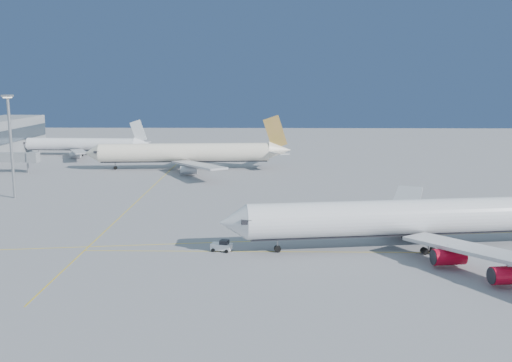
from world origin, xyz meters
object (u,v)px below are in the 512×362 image
airliner_third (84,144)px  airliner_etihad (189,153)px  airliner_virgin (422,217)px  light_mast (11,138)px  pushback_tug (222,246)px

airliner_third → airliner_etihad: bearing=-34.4°
airliner_virgin → light_mast: bearing=147.6°
light_mast → airliner_third: bearing=95.9°
airliner_virgin → airliner_etihad: size_ratio=1.05×
light_mast → airliner_virgin: bearing=-24.1°
airliner_etihad → pushback_tug: 97.13m
airliner_etihad → light_mast: (-39.13, -49.53, 10.13)m
pushback_tug → airliner_etihad: bearing=116.2°
airliner_etihad → pushback_tug: bearing=-83.2°
pushback_tug → light_mast: 75.15m
airliner_etihad → pushback_tug: size_ratio=17.76×
pushback_tug → airliner_virgin: bearing=20.5°
airliner_third → light_mast: 86.58m
airliner_virgin → pushback_tug: 37.11m
airliner_third → light_mast: bearing=-81.8°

